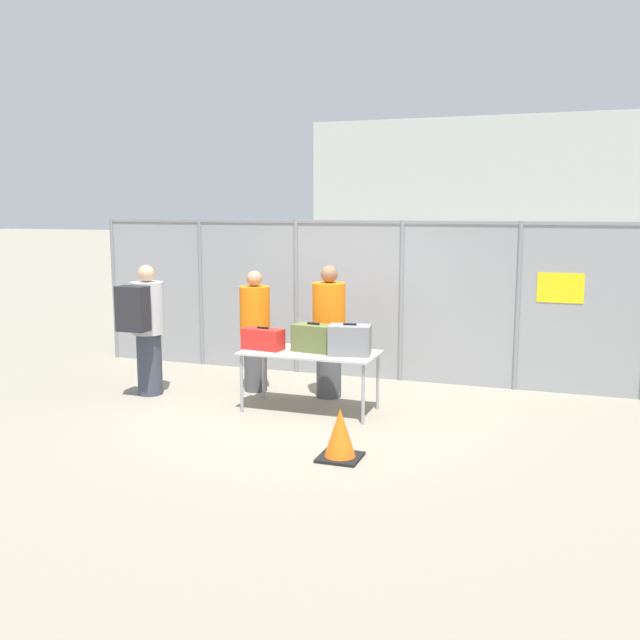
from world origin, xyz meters
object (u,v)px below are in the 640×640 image
(inspection_table, at_px, (310,356))
(suitcase_olive, at_px, (314,338))
(security_worker_far, at_px, (255,329))
(traffic_cone, at_px, (340,436))
(suitcase_grey, at_px, (350,340))
(security_worker_near, at_px, (329,330))
(traveler_hooded, at_px, (145,325))
(suitcase_red, at_px, (263,339))
(utility_trailer, at_px, (430,327))

(inspection_table, distance_m, suitcase_olive, 0.23)
(security_worker_far, bearing_deg, traffic_cone, 155.30)
(suitcase_grey, bearing_deg, security_worker_near, 125.16)
(suitcase_grey, distance_m, traveler_hooded, 2.83)
(suitcase_olive, height_order, security_worker_near, security_worker_near)
(suitcase_grey, bearing_deg, security_worker_far, 156.06)
(traveler_hooded, bearing_deg, suitcase_olive, -15.57)
(suitcase_red, bearing_deg, traveler_hooded, 179.17)
(security_worker_near, bearing_deg, suitcase_red, 41.35)
(inspection_table, xyz_separation_m, suitcase_olive, (0.04, 0.03, 0.23))
(inspection_table, relative_size, suitcase_red, 3.10)
(suitcase_olive, bearing_deg, inspection_table, -142.77)
(suitcase_olive, relative_size, traffic_cone, 1.02)
(suitcase_grey, bearing_deg, inspection_table, 178.35)
(suitcase_grey, xyz_separation_m, traveler_hooded, (-2.83, -0.02, 0.03))
(traveler_hooded, xyz_separation_m, traffic_cone, (3.19, -1.48, -0.72))
(inspection_table, bearing_deg, utility_trailer, 81.42)
(suitcase_red, distance_m, security_worker_far, 0.86)
(suitcase_red, relative_size, security_worker_near, 0.31)
(suitcase_red, height_order, security_worker_near, security_worker_near)
(security_worker_near, height_order, traffic_cone, security_worker_near)
(inspection_table, xyz_separation_m, security_worker_near, (0.01, 0.70, 0.22))
(traffic_cone, bearing_deg, traveler_hooded, 155.08)
(security_worker_far, bearing_deg, suitcase_olive, 173.07)
(suitcase_red, xyz_separation_m, utility_trailer, (1.27, 4.50, -0.49))
(suitcase_red, height_order, suitcase_grey, suitcase_grey)
(inspection_table, bearing_deg, security_worker_near, 89.33)
(suitcase_grey, bearing_deg, suitcase_red, -177.74)
(inspection_table, distance_m, suitcase_red, 0.64)
(traffic_cone, bearing_deg, suitcase_red, 135.41)
(suitcase_red, distance_m, traveler_hooded, 1.72)
(traveler_hooded, distance_m, security_worker_far, 1.46)
(suitcase_olive, height_order, traveler_hooded, traveler_hooded)
(suitcase_red, relative_size, traffic_cone, 1.03)
(security_worker_near, distance_m, security_worker_far, 1.06)
(suitcase_red, relative_size, suitcase_olive, 1.01)
(suitcase_olive, height_order, suitcase_grey, suitcase_grey)
(security_worker_near, bearing_deg, traffic_cone, 101.50)
(inspection_table, height_order, suitcase_olive, suitcase_olive)
(suitcase_red, distance_m, security_worker_near, 0.98)
(utility_trailer, bearing_deg, traffic_cone, -88.03)
(inspection_table, height_order, security_worker_near, security_worker_near)
(inspection_table, relative_size, suitcase_grey, 3.07)
(security_worker_far, xyz_separation_m, traffic_cone, (1.92, -2.20, -0.62))
(suitcase_olive, bearing_deg, security_worker_near, 92.31)
(suitcase_red, height_order, traveler_hooded, traveler_hooded)
(inspection_table, relative_size, traffic_cone, 3.20)
(traveler_hooded, height_order, traffic_cone, traveler_hooded)
(suitcase_olive, xyz_separation_m, utility_trailer, (0.63, 4.41, -0.52))
(utility_trailer, bearing_deg, suitcase_red, -105.83)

